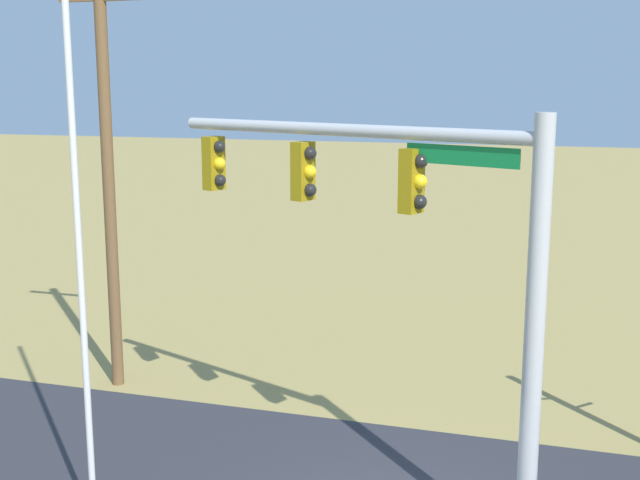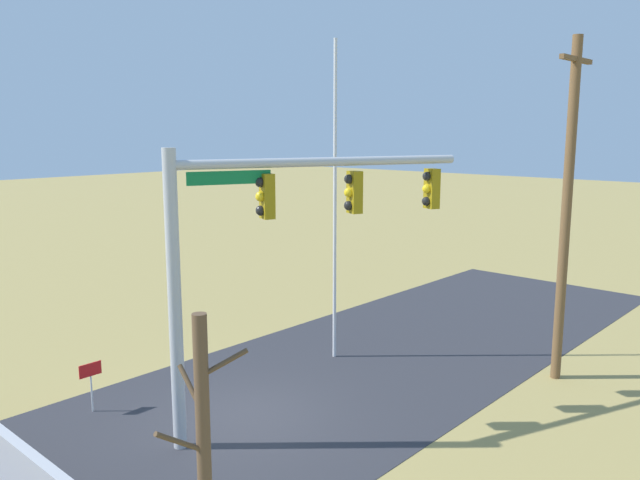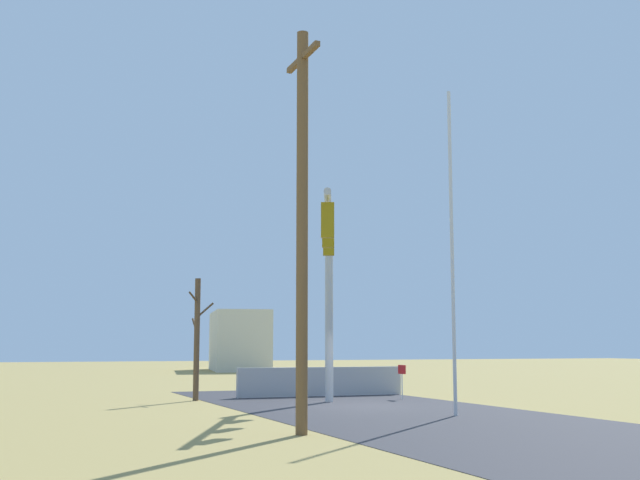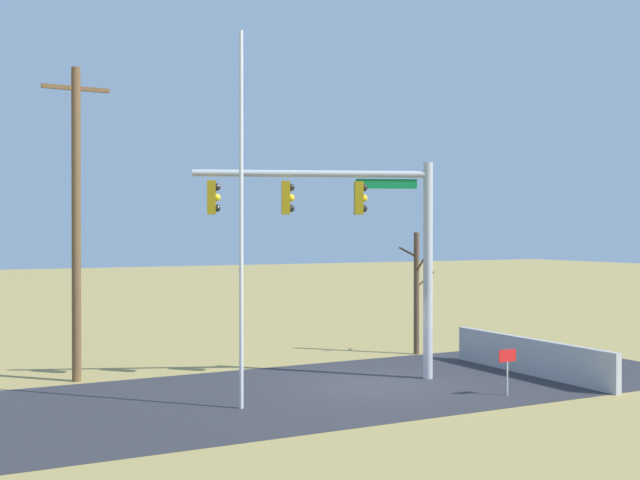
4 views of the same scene
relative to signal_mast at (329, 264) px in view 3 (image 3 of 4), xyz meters
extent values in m
plane|color=#9E894C|center=(-0.06, -0.92, -4.53)|extent=(160.00, 160.00, 0.00)
cube|color=#2D2D33|center=(-4.06, -0.92, -4.52)|extent=(28.00, 8.00, 0.01)
cube|color=#B7B5AD|center=(2.94, -0.80, -4.52)|extent=(6.00, 6.00, 0.01)
cube|color=#A8A8AD|center=(5.03, -1.73, -3.98)|extent=(0.20, 6.67, 1.10)
cylinder|color=#B2B5BA|center=(1.94, -0.80, -1.36)|extent=(0.28, 0.28, 6.33)
cylinder|color=#B2B5BA|center=(-1.21, 0.50, 1.46)|extent=(6.39, 2.78, 0.20)
cube|color=#0F7238|center=(0.81, -0.33, 1.18)|extent=(1.68, 0.71, 0.28)
cube|color=#937A0F|center=(0.05, -0.02, 0.76)|extent=(0.36, 0.42, 0.96)
sphere|color=black|center=(0.19, -0.08, 1.06)|extent=(0.22, 0.22, 0.22)
sphere|color=yellow|center=(0.19, -0.08, 0.76)|extent=(0.22, 0.22, 0.22)
sphere|color=black|center=(0.19, -0.08, 0.46)|extent=(0.22, 0.22, 0.22)
cube|color=#937A0F|center=(-1.91, 0.79, 0.76)|extent=(0.36, 0.42, 0.96)
sphere|color=black|center=(-1.77, 0.73, 1.06)|extent=(0.22, 0.22, 0.22)
sphere|color=yellow|center=(-1.77, 0.73, 0.76)|extent=(0.22, 0.22, 0.22)
sphere|color=black|center=(-1.77, 0.73, 0.46)|extent=(0.22, 0.22, 0.22)
cube|color=#937A0F|center=(-3.86, 1.59, 0.76)|extent=(0.36, 0.42, 0.96)
sphere|color=black|center=(-3.73, 1.54, 1.06)|extent=(0.22, 0.22, 0.22)
sphere|color=yellow|center=(-3.73, 1.54, 0.76)|extent=(0.22, 0.22, 0.22)
sphere|color=black|center=(-3.73, 1.54, 0.46)|extent=(0.22, 0.22, 0.22)
cylinder|color=silver|center=(-4.39, -1.96, 0.06)|extent=(0.10, 0.10, 9.17)
cylinder|color=brown|center=(-7.25, 3.57, -0.01)|extent=(0.26, 0.26, 9.03)
cube|color=brown|center=(-7.25, 3.57, 3.90)|extent=(1.90, 0.12, 0.12)
cylinder|color=brown|center=(4.35, 3.28, -2.38)|extent=(0.20, 0.20, 4.29)
cylinder|color=brown|center=(4.72, 3.28, -1.91)|extent=(0.78, 0.07, 0.57)
cylinder|color=brown|center=(4.11, 3.48, -0.93)|extent=(0.54, 0.47, 0.39)
cylinder|color=brown|center=(4.32, 3.00, -1.36)|extent=(0.12, 0.61, 0.55)
cylinder|color=silver|center=(2.34, -3.79, -4.08)|extent=(0.04, 0.04, 0.90)
cube|color=red|center=(2.34, -3.79, -3.47)|extent=(0.56, 0.02, 0.32)
cube|color=beige|center=(37.82, -7.64, -2.22)|extent=(10.13, 5.71, 4.62)
camera|label=1|loc=(2.30, -11.97, 2.19)|focal=46.15mm
camera|label=2|loc=(9.16, 9.81, 2.12)|focal=35.37mm
camera|label=3|loc=(-23.68, 9.58, -2.64)|focal=44.78mm
camera|label=4|loc=(-11.57, -19.81, -0.26)|focal=44.42mm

